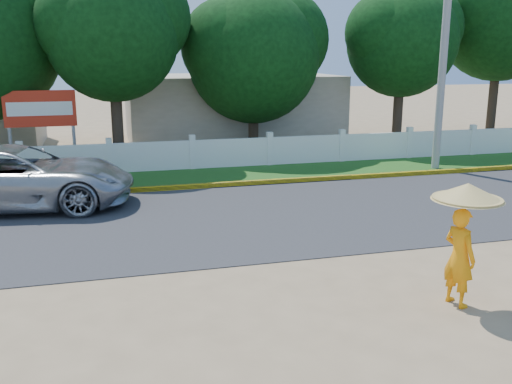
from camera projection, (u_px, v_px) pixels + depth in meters
ground at (283, 282)px, 10.89m from camera, size 120.00×120.00×0.00m
road at (232, 218)px, 15.11m from camera, size 60.00×7.00×0.02m
grass_verge at (199, 177)px, 20.04m from camera, size 60.00×3.50×0.03m
curb at (208, 186)px, 18.43m from camera, size 40.00×0.18×0.16m
fence at (192, 155)px, 21.27m from camera, size 40.00×0.10×1.10m
building_near at (231, 108)px, 28.16m from camera, size 10.00×6.00×3.20m
utility_pole at (442, 70)px, 20.64m from camera, size 0.28×0.28×7.34m
vehicle at (18, 177)px, 15.89m from camera, size 6.61×3.58×1.76m
monk_with_parasol at (463, 227)px, 9.61m from camera, size 1.19×1.19×2.16m
billboard at (40, 113)px, 20.59m from camera, size 2.50×0.13×2.95m
tree_row at (285, 39)px, 24.12m from camera, size 39.43×7.46×8.79m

